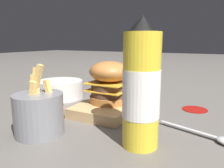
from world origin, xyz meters
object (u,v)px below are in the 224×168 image
object	(u,v)px
side_bowl	(60,89)
ketchup_bottle	(141,89)
spoon	(219,139)
serving_board	(112,106)
burger	(109,82)
fries_basket	(39,113)

from	to	relation	value
side_bowl	ketchup_bottle	bearing A→B (deg)	-118.36
spoon	serving_board	bearing A→B (deg)	-178.47
serving_board	ketchup_bottle	world-z (taller)	ketchup_bottle
burger	side_bowl	bearing A→B (deg)	77.66
side_bowl	fries_basket	bearing A→B (deg)	-146.73
serving_board	side_bowl	xyz separation A→B (m)	(0.04, 0.22, 0.02)
serving_board	side_bowl	world-z (taller)	side_bowl
ketchup_bottle	side_bowl	world-z (taller)	ketchup_bottle
serving_board	ketchup_bottle	size ratio (longest dim) A/B	0.99
ketchup_bottle	spoon	size ratio (longest dim) A/B	1.38
burger	side_bowl	world-z (taller)	burger
ketchup_bottle	fries_basket	bearing A→B (deg)	103.85
serving_board	side_bowl	distance (m)	0.23
burger	side_bowl	xyz separation A→B (m)	(0.05, 0.22, -0.05)
serving_board	ketchup_bottle	bearing A→B (deg)	-137.80
ketchup_bottle	spoon	world-z (taller)	ketchup_bottle
side_bowl	burger	bearing A→B (deg)	-102.34
ketchup_bottle	spoon	bearing A→B (deg)	-56.95
fries_basket	side_bowl	bearing A→B (deg)	33.27
fries_basket	spoon	xyz separation A→B (m)	(0.14, -0.34, -0.04)
burger	side_bowl	size ratio (longest dim) A/B	0.74
serving_board	ketchup_bottle	xyz separation A→B (m)	(-0.16, -0.15, 0.10)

